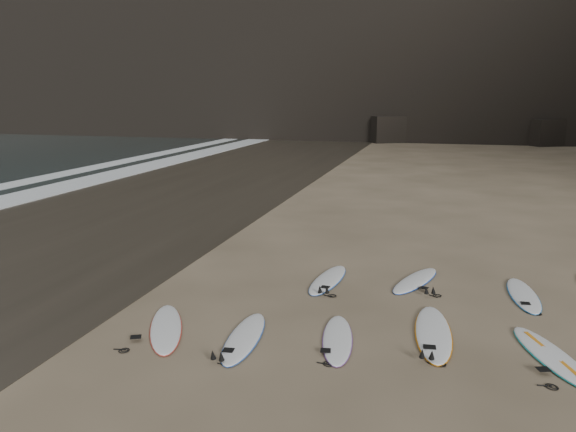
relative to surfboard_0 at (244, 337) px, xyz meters
name	(u,v)px	position (x,y,z in m)	size (l,w,h in m)	color
ground	(467,342)	(4.02, 0.98, -0.04)	(240.00, 240.00, 0.00)	#897559
wet_sand	(128,205)	(-8.98, 10.98, -0.04)	(12.00, 200.00, 0.01)	#383026
foam_near	(16,198)	(-14.48, 10.98, -0.02)	(2.20, 200.00, 0.05)	white
surfboard_0	(244,337)	(0.00, 0.00, 0.00)	(0.57, 2.37, 0.09)	white
surfboard_1	(337,338)	(1.69, 0.40, 0.00)	(0.53, 2.22, 0.08)	white
surfboard_2	(433,332)	(3.40, 1.13, 0.01)	(0.65, 2.71, 0.10)	white
surfboard_3	(552,355)	(5.40, 0.68, 0.00)	(0.59, 2.48, 0.09)	white
surfboard_5	(328,279)	(0.86, 3.70, 0.00)	(0.58, 2.40, 0.09)	white
surfboard_6	(416,280)	(2.93, 4.20, 0.00)	(0.56, 2.34, 0.08)	white
surfboard_7	(523,295)	(5.34, 3.81, 0.00)	(0.57, 2.38, 0.09)	white
surfboard_11	(166,327)	(-1.62, 0.01, 0.00)	(0.58, 2.43, 0.09)	white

